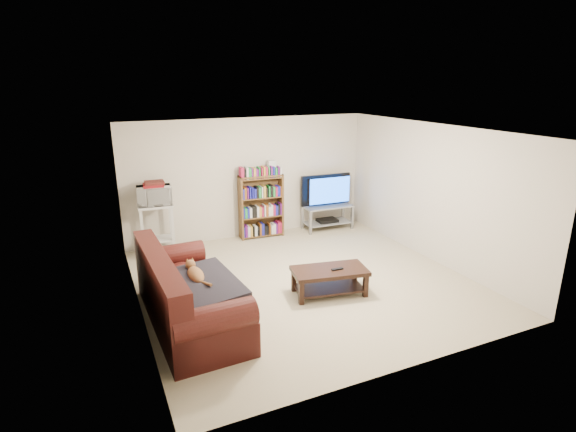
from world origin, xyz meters
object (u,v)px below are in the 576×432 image
tv_stand (327,213)px  bookshelf (261,205)px  sofa (184,299)px  coffee_table (329,277)px

tv_stand → bookshelf: bookshelf is taller
sofa → tv_stand: size_ratio=2.21×
tv_stand → bookshelf: 1.50m
sofa → tv_stand: bearing=33.9°
sofa → tv_stand: (3.63, 2.66, 0.01)m
sofa → bookshelf: (2.17, 2.79, 0.32)m
sofa → coffee_table: sofa is taller
tv_stand → coffee_table: bearing=-116.3°
bookshelf → tv_stand: bearing=-2.0°
sofa → coffee_table: (2.16, -0.05, -0.06)m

